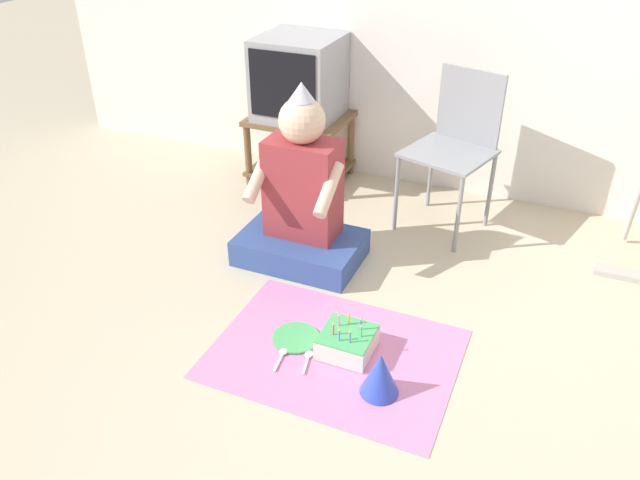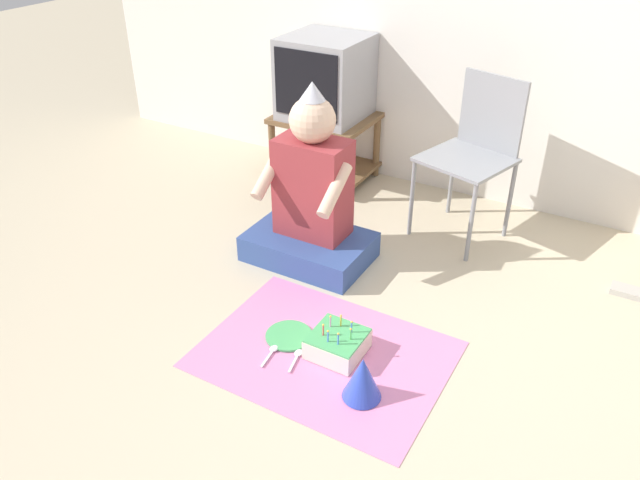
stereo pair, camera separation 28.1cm
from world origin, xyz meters
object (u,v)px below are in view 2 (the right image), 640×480
birthday_cake (337,343)px  party_hat_blue (362,378)px  paper_plate (289,336)px  folding_chair (476,146)px  tv (325,77)px  person_seated (311,203)px

birthday_cake → party_hat_blue: bearing=-40.8°
paper_plate → birthday_cake: bearing=4.2°
folding_chair → party_hat_blue: folding_chair is taller
folding_chair → party_hat_blue: (0.08, -1.48, -0.41)m
birthday_cake → folding_chair: bearing=84.3°
birthday_cake → party_hat_blue: party_hat_blue is taller
tv → person_seated: 1.03m
birthday_cake → party_hat_blue: size_ratio=1.16×
party_hat_blue → paper_plate: size_ratio=0.91×
person_seated → birthday_cake: size_ratio=4.26×
person_seated → birthday_cake: 0.83m
birthday_cake → paper_plate: bearing=-175.8°
tv → folding_chair: (1.04, -0.19, -0.17)m
tv → birthday_cake: size_ratio=2.23×
folding_chair → person_seated: size_ratio=0.93×
folding_chair → paper_plate: bearing=-105.5°
person_seated → paper_plate: bearing=-67.8°
folding_chair → birthday_cake: (-0.13, -1.30, -0.46)m
folding_chair → party_hat_blue: size_ratio=4.59×
person_seated → party_hat_blue: bearing=-48.6°
paper_plate → person_seated: bearing=112.2°
tv → party_hat_blue: (1.11, -1.67, -0.58)m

